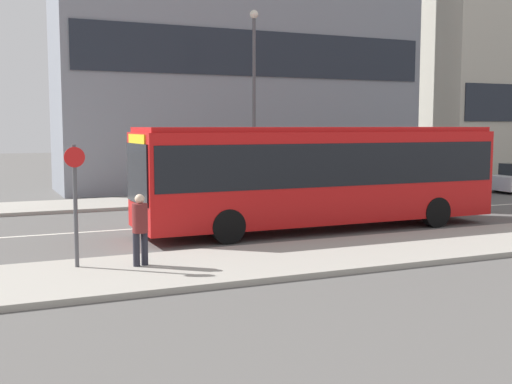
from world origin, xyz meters
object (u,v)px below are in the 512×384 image
(parked_car_0, at_px, (436,182))
(pedestrian_near_stop, at_px, (140,226))
(street_lamp, at_px, (254,86))
(bus_stop_sign, at_px, (75,196))
(city_bus, at_px, (321,171))

(parked_car_0, xyz_separation_m, pedestrian_near_stop, (-15.83, -9.32, 0.37))
(street_lamp, bearing_deg, bus_stop_sign, -129.71)
(city_bus, distance_m, street_lamp, 8.45)
(pedestrian_near_stop, xyz_separation_m, bus_stop_sign, (-1.30, 0.44, 0.67))
(city_bus, bearing_deg, parked_car_0, 30.65)
(city_bus, bearing_deg, pedestrian_near_stop, -153.31)
(parked_car_0, bearing_deg, pedestrian_near_stop, -149.52)
(pedestrian_near_stop, bearing_deg, street_lamp, 41.65)
(city_bus, xyz_separation_m, pedestrian_near_stop, (-6.50, -3.47, -0.80))
(parked_car_0, bearing_deg, bus_stop_sign, -152.60)
(bus_stop_sign, height_order, street_lamp, street_lamp)
(city_bus, bearing_deg, bus_stop_sign, -160.16)
(parked_car_0, xyz_separation_m, street_lamp, (-8.13, 1.95, 4.20))
(pedestrian_near_stop, relative_size, street_lamp, 0.20)
(parked_car_0, height_order, street_lamp, street_lamp)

